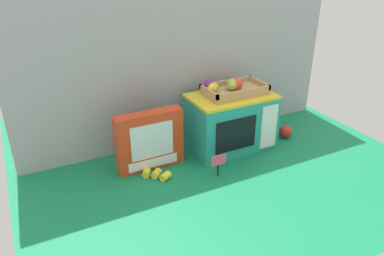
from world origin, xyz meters
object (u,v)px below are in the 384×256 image
at_px(price_sign, 218,162).
at_px(loose_toy_apple, 285,132).
at_px(toy_microwave, 231,121).
at_px(loose_toy_banana, 156,174).
at_px(cookie_set_box, 150,141).
at_px(food_groups_crate, 232,89).

bearing_deg(price_sign, loose_toy_apple, 17.41).
xyz_separation_m(toy_microwave, loose_toy_banana, (-0.43, -0.10, -0.12)).
distance_m(toy_microwave, loose_toy_banana, 0.46).
distance_m(toy_microwave, cookie_set_box, 0.42).
bearing_deg(cookie_set_box, toy_microwave, 0.72).
bearing_deg(toy_microwave, loose_toy_apple, -9.73).
relative_size(food_groups_crate, cookie_set_box, 0.97).
relative_size(toy_microwave, cookie_set_box, 1.34).
relative_size(price_sign, loose_toy_banana, 0.86).
bearing_deg(food_groups_crate, toy_microwave, -114.39).
height_order(loose_toy_banana, loose_toy_apple, loose_toy_apple).
bearing_deg(price_sign, loose_toy_banana, 155.69).
height_order(cookie_set_box, loose_toy_apple, cookie_set_box).
distance_m(cookie_set_box, loose_toy_banana, 0.15).
distance_m(price_sign, loose_toy_apple, 0.52).
xyz_separation_m(price_sign, loose_toy_banana, (-0.24, 0.11, -0.05)).
xyz_separation_m(toy_microwave, loose_toy_apple, (0.30, -0.05, -0.10)).
bearing_deg(loose_toy_banana, loose_toy_apple, 3.51).
distance_m(food_groups_crate, cookie_set_box, 0.45).
bearing_deg(cookie_set_box, food_groups_crate, 2.71).
bearing_deg(toy_microwave, loose_toy_banana, -167.25).
distance_m(toy_microwave, food_groups_crate, 0.16).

